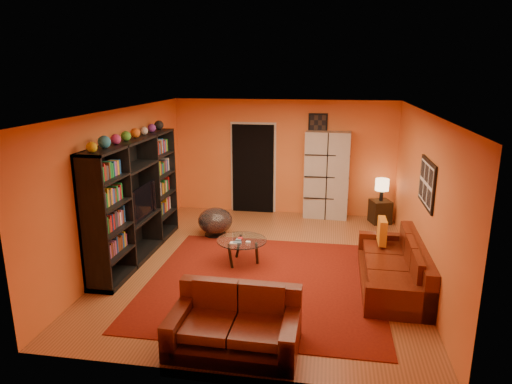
% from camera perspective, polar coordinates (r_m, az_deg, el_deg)
% --- Properties ---
extents(floor, '(6.00, 6.00, 0.00)m').
position_cam_1_polar(floor, '(7.95, 1.05, -8.94)').
color(floor, brown).
rests_on(floor, ground).
extents(ceiling, '(6.00, 6.00, 0.00)m').
position_cam_1_polar(ceiling, '(7.29, 1.15, 10.08)').
color(ceiling, white).
rests_on(ceiling, wall_back).
extents(wall_back, '(6.00, 0.00, 6.00)m').
position_cam_1_polar(wall_back, '(10.42, 3.47, 4.33)').
color(wall_back, orange).
rests_on(wall_back, floor).
extents(wall_front, '(6.00, 0.00, 6.00)m').
position_cam_1_polar(wall_front, '(4.73, -4.20, -9.09)').
color(wall_front, orange).
rests_on(wall_front, floor).
extents(wall_left, '(0.00, 6.00, 6.00)m').
position_cam_1_polar(wall_left, '(8.24, -16.38, 0.87)').
color(wall_left, orange).
rests_on(wall_left, floor).
extents(wall_right, '(0.00, 6.00, 6.00)m').
position_cam_1_polar(wall_right, '(7.59, 20.13, -0.64)').
color(wall_right, orange).
rests_on(wall_right, floor).
extents(rug, '(3.60, 3.60, 0.01)m').
position_cam_1_polar(rug, '(7.30, 1.03, -11.15)').
color(rug, '#571009').
rests_on(rug, floor).
extents(doorway, '(0.95, 0.10, 2.04)m').
position_cam_1_polar(doorway, '(10.53, -0.37, 2.91)').
color(doorway, black).
rests_on(doorway, floor).
extents(wall_art_right, '(0.03, 1.00, 0.70)m').
position_cam_1_polar(wall_art_right, '(7.23, 20.61, 1.02)').
color(wall_art_right, black).
rests_on(wall_art_right, wall_right).
extents(wall_art_back, '(0.42, 0.03, 0.52)m').
position_cam_1_polar(wall_art_back, '(10.24, 7.75, 8.28)').
color(wall_art_back, black).
rests_on(wall_art_back, wall_back).
extents(entertainment_unit, '(0.45, 3.00, 2.10)m').
position_cam_1_polar(entertainment_unit, '(8.21, -14.83, -0.88)').
color(entertainment_unit, black).
rests_on(entertainment_unit, floor).
extents(tv, '(1.00, 0.13, 0.58)m').
position_cam_1_polar(tv, '(8.18, -14.57, -1.22)').
color(tv, black).
rests_on(tv, entertainment_unit).
extents(sofa, '(0.95, 2.26, 0.85)m').
position_cam_1_polar(sofa, '(7.43, 17.28, -9.03)').
color(sofa, '#481409').
rests_on(sofa, rug).
extents(loveseat, '(1.54, 0.95, 0.85)m').
position_cam_1_polar(loveseat, '(5.70, -2.56, -16.07)').
color(loveseat, '#481409').
rests_on(loveseat, rug).
extents(throw_pillow, '(0.12, 0.42, 0.42)m').
position_cam_1_polar(throw_pillow, '(7.91, 15.48, -4.72)').
color(throw_pillow, orange).
rests_on(throw_pillow, sofa).
extents(coffee_table, '(0.85, 0.85, 0.42)m').
position_cam_1_polar(coffee_table, '(7.81, -1.78, -6.33)').
color(coffee_table, silver).
rests_on(coffee_table, floor).
extents(storage_cabinet, '(0.99, 0.48, 1.94)m').
position_cam_1_polar(storage_cabinet, '(10.24, 8.84, 2.09)').
color(storage_cabinet, '#B6B2A8').
rests_on(storage_cabinet, floor).
extents(bowl_chair, '(0.69, 0.69, 0.56)m').
position_cam_1_polar(bowl_chair, '(9.18, -5.12, -3.63)').
color(bowl_chair, black).
rests_on(bowl_chair, floor).
extents(side_table, '(0.51, 0.51, 0.50)m').
position_cam_1_polar(side_table, '(10.27, 15.26, -2.38)').
color(side_table, black).
rests_on(side_table, floor).
extents(table_lamp, '(0.29, 0.29, 0.48)m').
position_cam_1_polar(table_lamp, '(10.12, 15.48, 0.81)').
color(table_lamp, black).
rests_on(table_lamp, side_table).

